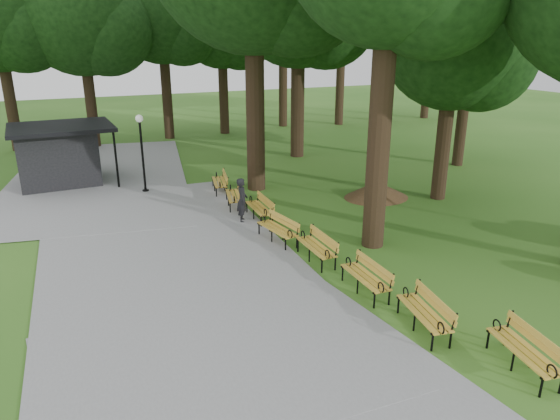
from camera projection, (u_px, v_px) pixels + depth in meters
name	position (u px, v px, depth m)	size (l,w,h in m)	color
ground	(327.00, 278.00, 14.33)	(100.00, 100.00, 0.00)	#32651D
path	(163.00, 261.00, 15.37)	(12.00, 38.00, 0.06)	gray
person	(242.00, 200.00, 18.42)	(0.60, 0.40, 1.66)	black
kiosk	(58.00, 155.00, 23.02)	(4.35, 3.79, 2.73)	black
lamp_post	(141.00, 138.00, 21.45)	(0.32, 0.32, 3.38)	black
dirt_mound	(377.00, 190.00, 21.37)	(2.36, 2.36, 0.70)	#47301C
bench_0	(524.00, 351.00, 10.27)	(1.90, 0.64, 0.88)	gold
bench_1	(424.00, 313.00, 11.68)	(1.90, 0.64, 0.88)	gold
bench_2	(365.00, 277.00, 13.40)	(1.90, 0.64, 0.88)	gold
bench_3	(316.00, 247.00, 15.31)	(1.90, 0.64, 0.88)	gold
bench_4	(277.00, 229.00, 16.73)	(1.90, 0.64, 0.88)	gold
bench_5	(259.00, 208.00, 18.77)	(1.90, 0.64, 0.88)	gold
bench_6	(234.00, 196.00, 20.22)	(1.90, 0.64, 0.88)	gold
bench_7	(219.00, 182.00, 22.13)	(1.90, 0.64, 0.88)	gold
lawn_tree_1	(454.00, 38.00, 19.32)	(5.55, 5.55, 9.24)	black
lawn_tree_5	(474.00, 21.00, 24.58)	(6.33, 6.33, 10.36)	black
tree_backdrop	(252.00, 8.00, 33.81)	(37.67, 9.41, 16.55)	black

